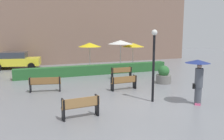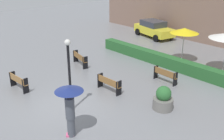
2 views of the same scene
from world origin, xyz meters
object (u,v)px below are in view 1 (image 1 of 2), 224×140
(bench_far_left, at_px, (45,83))
(pedestrian_with_umbrella, at_px, (198,74))
(patio_umbrella_white, at_px, (120,42))
(parked_car, at_px, (16,60))
(bench_back_row, at_px, (122,72))
(bench_mid_center, at_px, (124,82))
(bench_near_left, at_px, (81,106))
(patio_umbrella_yellow, at_px, (90,45))
(lamp_post, at_px, (154,58))
(planter_pot, at_px, (164,76))
(patio_umbrella_yellow_far, at_px, (133,45))

(bench_far_left, distance_m, pedestrian_with_umbrella, 8.31)
(patio_umbrella_white, bearing_deg, parked_car, 157.13)
(patio_umbrella_white, bearing_deg, bench_back_row, -112.34)
(bench_mid_center, bearing_deg, bench_far_left, 164.66)
(pedestrian_with_umbrella, bearing_deg, bench_near_left, 177.52)
(bench_far_left, xyz_separation_m, bench_near_left, (0.88, -4.85, 0.00))
(bench_back_row, xyz_separation_m, patio_umbrella_yellow, (-1.35, 3.70, 1.83))
(bench_far_left, height_order, lamp_post, lamp_post)
(pedestrian_with_umbrella, bearing_deg, planter_pot, 75.56)
(bench_back_row, relative_size, bench_far_left, 0.89)
(bench_far_left, relative_size, planter_pot, 1.49)
(bench_far_left, bearing_deg, parked_car, 99.21)
(patio_umbrella_yellow, bearing_deg, patio_umbrella_yellow_far, 10.33)
(bench_near_left, xyz_separation_m, planter_pot, (6.79, 4.31, -0.01))
(planter_pot, relative_size, patio_umbrella_white, 0.45)
(planter_pot, distance_m, patio_umbrella_yellow_far, 7.46)
(bench_back_row, xyz_separation_m, patio_umbrella_yellow_far, (3.19, 4.53, 1.67))
(bench_back_row, bearing_deg, planter_pot, -53.84)
(bench_near_left, xyz_separation_m, lamp_post, (3.89, 0.92, 1.68))
(bench_back_row, xyz_separation_m, bench_far_left, (-5.74, -2.10, 0.03))
(bench_far_left, xyz_separation_m, patio_umbrella_yellow, (4.39, 5.80, 1.80))
(planter_pot, xyz_separation_m, patio_umbrella_yellow, (-3.28, 6.34, 1.80))
(pedestrian_with_umbrella, height_order, patio_umbrella_white, patio_umbrella_white)
(lamp_post, distance_m, patio_umbrella_yellow, 9.73)
(planter_pot, height_order, patio_umbrella_yellow, patio_umbrella_yellow)
(pedestrian_with_umbrella, xyz_separation_m, planter_pot, (1.17, 4.55, -0.97))
(bench_far_left, distance_m, parked_car, 9.96)
(planter_pot, height_order, parked_car, parked_car)
(patio_umbrella_yellow_far, relative_size, parked_car, 0.52)
(bench_near_left, height_order, patio_umbrella_white, patio_umbrella_white)
(bench_near_left, relative_size, planter_pot, 1.30)
(bench_mid_center, bearing_deg, parked_car, 118.61)
(patio_umbrella_white, bearing_deg, patio_umbrella_yellow_far, 20.33)
(planter_pot, bearing_deg, bench_mid_center, -168.19)
(bench_mid_center, xyz_separation_m, pedestrian_with_umbrella, (2.07, -3.88, 1.00))
(parked_car, bearing_deg, bench_near_left, -80.43)
(patio_umbrella_yellow, bearing_deg, bench_back_row, -69.89)
(pedestrian_with_umbrella, relative_size, patio_umbrella_yellow_far, 0.92)
(planter_pot, bearing_deg, patio_umbrella_white, 92.64)
(planter_pot, bearing_deg, bench_back_row, 126.16)
(patio_umbrella_white, bearing_deg, pedestrian_with_umbrella, -94.46)
(bench_far_left, relative_size, patio_umbrella_yellow, 0.72)
(bench_near_left, distance_m, patio_umbrella_yellow, 11.35)
(bench_back_row, distance_m, bench_mid_center, 3.56)
(bench_near_left, xyz_separation_m, patio_umbrella_yellow_far, (8.05, 11.48, 1.64))
(bench_mid_center, height_order, patio_umbrella_white, patio_umbrella_white)
(patio_umbrella_yellow, xyz_separation_m, patio_umbrella_yellow_far, (4.54, 0.83, -0.15))
(pedestrian_with_umbrella, xyz_separation_m, lamp_post, (-1.73, 1.16, 0.72))
(bench_far_left, distance_m, patio_umbrella_yellow_far, 11.24)
(pedestrian_with_umbrella, height_order, patio_umbrella_yellow, patio_umbrella_yellow)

